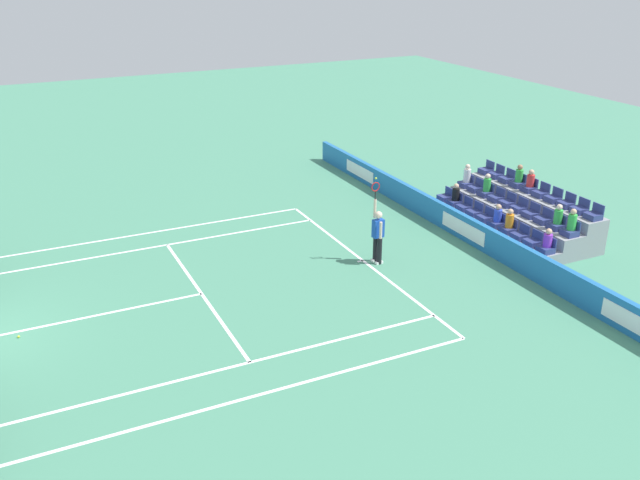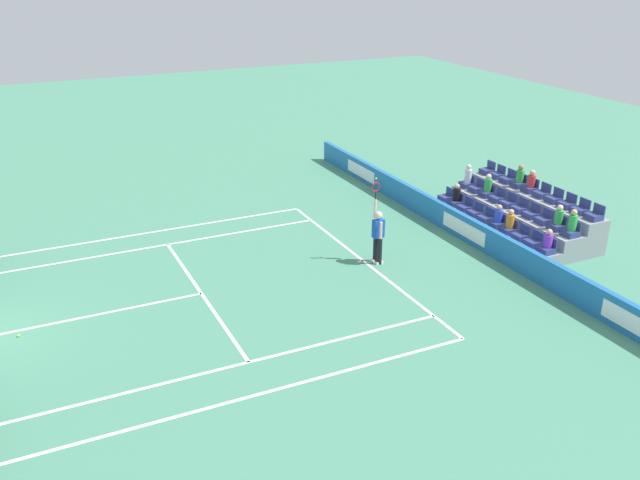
# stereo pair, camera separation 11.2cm
# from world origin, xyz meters

# --- Properties ---
(line_baseline) EXTENTS (10.97, 0.10, 0.01)m
(line_baseline) POSITION_xyz_m (0.00, -11.89, 0.00)
(line_baseline) COLOR white
(line_baseline) RESTS_ON ground
(line_service) EXTENTS (8.23, 0.10, 0.01)m
(line_service) POSITION_xyz_m (0.00, -6.40, 0.00)
(line_service) COLOR white
(line_service) RESTS_ON ground
(line_centre_service) EXTENTS (0.10, 6.40, 0.01)m
(line_centre_service) POSITION_xyz_m (0.00, -3.20, 0.00)
(line_centre_service) COLOR white
(line_centre_service) RESTS_ON ground
(line_singles_sideline_left) EXTENTS (0.10, 11.89, 0.01)m
(line_singles_sideline_left) POSITION_xyz_m (4.12, -5.95, 0.00)
(line_singles_sideline_left) COLOR white
(line_singles_sideline_left) RESTS_ON ground
(line_singles_sideline_right) EXTENTS (0.10, 11.89, 0.01)m
(line_singles_sideline_right) POSITION_xyz_m (-4.12, -5.95, 0.00)
(line_singles_sideline_right) COLOR white
(line_singles_sideline_right) RESTS_ON ground
(line_doubles_sideline_left) EXTENTS (0.10, 11.89, 0.01)m
(line_doubles_sideline_left) POSITION_xyz_m (5.49, -5.95, 0.00)
(line_doubles_sideline_left) COLOR white
(line_doubles_sideline_left) RESTS_ON ground
(line_doubles_sideline_right) EXTENTS (0.10, 11.89, 0.01)m
(line_doubles_sideline_right) POSITION_xyz_m (-5.49, -5.95, 0.00)
(line_doubles_sideline_right) COLOR white
(line_doubles_sideline_right) RESTS_ON ground
(line_centre_mark) EXTENTS (0.10, 0.20, 0.01)m
(line_centre_mark) POSITION_xyz_m (0.00, -11.79, 0.00)
(line_centre_mark) COLOR white
(line_centre_mark) RESTS_ON ground
(sponsor_barrier) EXTENTS (22.56, 0.22, 0.91)m
(sponsor_barrier) POSITION_xyz_m (-0.00, -15.99, 0.45)
(sponsor_barrier) COLOR #1E66AD
(sponsor_barrier) RESTS_ON ground
(tennis_player) EXTENTS (0.53, 0.37, 2.85)m
(tennis_player) POSITION_xyz_m (-0.30, -12.24, 0.99)
(tennis_player) COLOR black
(tennis_player) RESTS_ON ground
(stadium_stand) EXTENTS (6.20, 2.85, 2.12)m
(stadium_stand) POSITION_xyz_m (-0.00, -18.29, 0.55)
(stadium_stand) COLOR gray
(stadium_stand) RESTS_ON ground
(loose_tennis_ball) EXTENTS (0.07, 0.07, 0.07)m
(loose_tennis_ball) POSITION_xyz_m (-0.35, -1.31, 0.03)
(loose_tennis_ball) COLOR #D1E533
(loose_tennis_ball) RESTS_ON ground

